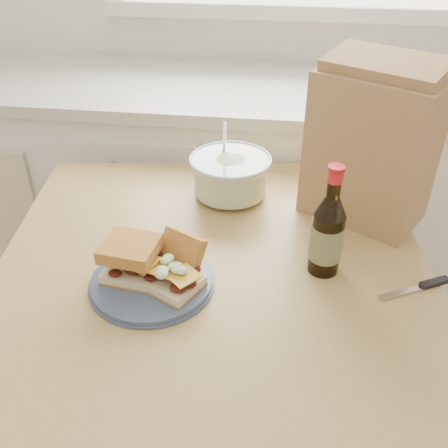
# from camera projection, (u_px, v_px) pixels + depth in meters

# --- Properties ---
(cabinet_run) EXTENTS (2.50, 0.64, 0.94)m
(cabinet_run) POSITION_uv_depth(u_px,v_px,m) (268.00, 199.00, 1.98)
(cabinet_run) COLOR white
(cabinet_run) RESTS_ON ground
(dining_table) EXTENTS (1.09, 1.09, 0.81)m
(dining_table) POSITION_uv_depth(u_px,v_px,m) (214.00, 301.00, 1.19)
(dining_table) COLOR tan
(dining_table) RESTS_ON ground
(plate) EXTENTS (0.26, 0.26, 0.02)m
(plate) POSITION_uv_depth(u_px,v_px,m) (152.00, 281.00, 1.05)
(plate) COLOR #404D67
(plate) RESTS_ON dining_table
(sandwich_left) EXTENTS (0.12, 0.11, 0.08)m
(sandwich_left) POSITION_uv_depth(u_px,v_px,m) (131.00, 259.00, 1.04)
(sandwich_left) COLOR beige
(sandwich_left) RESTS_ON plate
(sandwich_right) EXTENTS (0.14, 0.18, 0.09)m
(sandwich_right) POSITION_uv_depth(u_px,v_px,m) (176.00, 269.00, 1.03)
(sandwich_right) COLOR beige
(sandwich_right) RESTS_ON plate
(coleslaw_bowl) EXTENTS (0.22, 0.22, 0.22)m
(coleslaw_bowl) POSITION_uv_depth(u_px,v_px,m) (230.00, 177.00, 1.33)
(coleslaw_bowl) COLOR silver
(coleslaw_bowl) RESTS_ON dining_table
(beer_bottle) EXTENTS (0.07, 0.07, 0.26)m
(beer_bottle) POSITION_uv_depth(u_px,v_px,m) (327.00, 234.00, 1.05)
(beer_bottle) COLOR black
(beer_bottle) RESTS_ON dining_table
(knife) EXTENTS (0.16, 0.09, 0.01)m
(knife) POSITION_uv_depth(u_px,v_px,m) (426.00, 285.00, 1.05)
(knife) COLOR silver
(knife) RESTS_ON dining_table
(paper_bag) EXTENTS (0.33, 0.29, 0.36)m
(paper_bag) POSITION_uv_depth(u_px,v_px,m) (371.00, 149.00, 1.19)
(paper_bag) COLOR #A77751
(paper_bag) RESTS_ON dining_table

